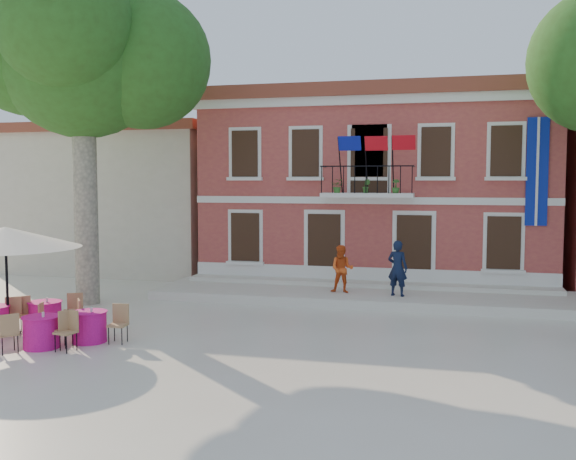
# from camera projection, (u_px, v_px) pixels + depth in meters

# --- Properties ---
(ground) EXTENTS (90.00, 90.00, 0.00)m
(ground) POSITION_uv_depth(u_px,v_px,m) (270.00, 326.00, 17.71)
(ground) COLOR beige
(ground) RESTS_ON ground
(main_building) EXTENTS (13.50, 9.59, 7.50)m
(main_building) POSITION_uv_depth(u_px,v_px,m) (380.00, 186.00, 26.61)
(main_building) COLOR #B85242
(main_building) RESTS_ON ground
(neighbor_west) EXTENTS (9.40, 9.40, 6.40)m
(neighbor_west) POSITION_uv_depth(u_px,v_px,m) (139.00, 197.00, 30.38)
(neighbor_west) COLOR beige
(neighbor_west) RESTS_ON ground
(terrace) EXTENTS (14.00, 3.40, 0.30)m
(terrace) POSITION_uv_depth(u_px,v_px,m) (362.00, 296.00, 21.48)
(terrace) COLOR silver
(terrace) RESTS_ON ground
(plane_tree_west) EXTENTS (5.56, 5.56, 10.92)m
(plane_tree_west) POSITION_uv_depth(u_px,v_px,m) (82.00, 53.00, 20.33)
(plane_tree_west) COLOR #A59E84
(plane_tree_west) RESTS_ON ground
(patio_umbrella) EXTENTS (3.79, 3.79, 2.82)m
(patio_umbrella) POSITION_uv_depth(u_px,v_px,m) (5.00, 238.00, 16.55)
(patio_umbrella) COLOR black
(patio_umbrella) RESTS_ON ground
(pedestrian_navy) EXTENTS (0.75, 0.59, 1.80)m
(pedestrian_navy) POSITION_uv_depth(u_px,v_px,m) (398.00, 268.00, 20.59)
(pedestrian_navy) COLOR #0F1833
(pedestrian_navy) RESTS_ON terrace
(pedestrian_orange) EXTENTS (0.77, 0.60, 1.58)m
(pedestrian_orange) POSITION_uv_depth(u_px,v_px,m) (342.00, 269.00, 21.16)
(pedestrian_orange) COLOR #ED561B
(pedestrian_orange) RESTS_ON terrace
(cafe_table_0) EXTENTS (1.70, 1.86, 0.95)m
(cafe_table_0) POSITION_uv_depth(u_px,v_px,m) (89.00, 325.00, 15.92)
(cafe_table_0) COLOR #ED1691
(cafe_table_0) RESTS_ON ground
(cafe_table_1) EXTENTS (1.75, 1.85, 0.95)m
(cafe_table_1) POSITION_uv_depth(u_px,v_px,m) (41.00, 330.00, 15.35)
(cafe_table_1) COLOR #ED1691
(cafe_table_1) RESTS_ON ground
(cafe_table_3) EXTENTS (1.94, 1.12, 0.95)m
(cafe_table_3) POSITION_uv_depth(u_px,v_px,m) (45.00, 314.00, 17.22)
(cafe_table_3) COLOR #ED1691
(cafe_table_3) RESTS_ON ground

